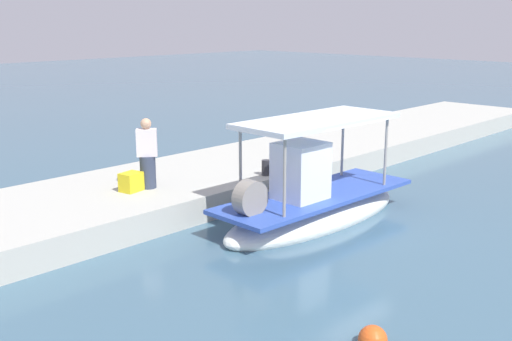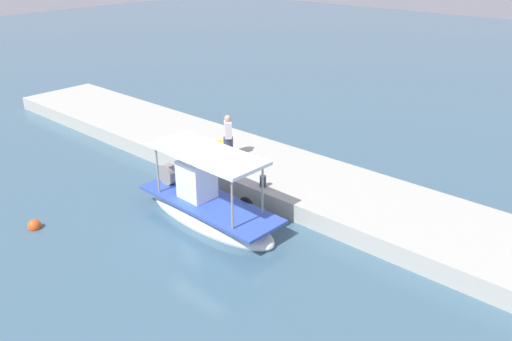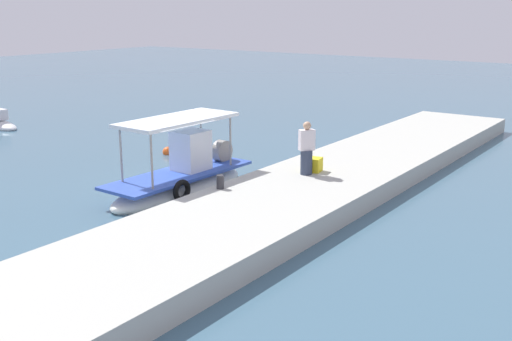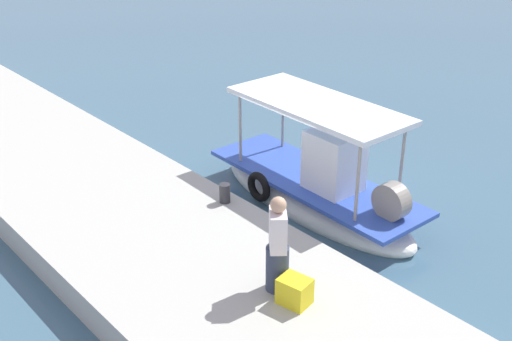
{
  "view_description": "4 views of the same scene",
  "coord_description": "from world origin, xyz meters",
  "px_view_note": "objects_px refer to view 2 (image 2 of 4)",
  "views": [
    {
      "loc": [
        11.83,
        8.8,
        4.88
      ],
      "look_at": [
        -0.11,
        -2.76,
        0.75
      ],
      "focal_mm": 42.94,
      "sensor_mm": 36.0,
      "label": 1
    },
    {
      "loc": [
        -11.19,
        10.46,
        8.98
      ],
      "look_at": [
        0.33,
        -2.55,
        1.14
      ],
      "focal_mm": 35.78,
      "sensor_mm": 36.0,
      "label": 2
    },
    {
      "loc": [
        -14.64,
        -14.08,
        6.12
      ],
      "look_at": [
        1.19,
        -2.82,
        1.03
      ],
      "focal_mm": 43.76,
      "sensor_mm": 36.0,
      "label": 3
    },
    {
      "loc": [
        9.4,
        -9.92,
        7.34
      ],
      "look_at": [
        -0.08,
        -1.55,
        1.18
      ],
      "focal_mm": 44.47,
      "sensor_mm": 36.0,
      "label": 4
    }
  ],
  "objects_px": {
    "cargo_crate": "(221,147)",
    "marker_buoy": "(35,226)",
    "main_fishing_boat": "(207,207)",
    "fisherman_near_bollard": "(228,138)",
    "mooring_bollard": "(263,181)"
  },
  "relations": [
    {
      "from": "fisherman_near_bollard",
      "to": "cargo_crate",
      "type": "height_order",
      "value": "fisherman_near_bollard"
    },
    {
      "from": "fisherman_near_bollard",
      "to": "marker_buoy",
      "type": "xyz_separation_m",
      "value": [
        1.59,
        7.87,
        -1.4
      ]
    },
    {
      "from": "fisherman_near_bollard",
      "to": "cargo_crate",
      "type": "relative_size",
      "value": 3.48
    },
    {
      "from": "main_fishing_boat",
      "to": "marker_buoy",
      "type": "xyz_separation_m",
      "value": [
        3.96,
        4.38,
        -0.39
      ]
    },
    {
      "from": "fisherman_near_bollard",
      "to": "mooring_bollard",
      "type": "bearing_deg",
      "value": 157.06
    },
    {
      "from": "marker_buoy",
      "to": "mooring_bollard",
      "type": "bearing_deg",
      "value": -125.05
    },
    {
      "from": "main_fishing_boat",
      "to": "fisherman_near_bollard",
      "type": "height_order",
      "value": "main_fishing_boat"
    },
    {
      "from": "cargo_crate",
      "to": "fisherman_near_bollard",
      "type": "bearing_deg",
      "value": 173.52
    },
    {
      "from": "fisherman_near_bollard",
      "to": "mooring_bollard",
      "type": "xyz_separation_m",
      "value": [
        -3.03,
        1.28,
        -0.6
      ]
    },
    {
      "from": "cargo_crate",
      "to": "marker_buoy",
      "type": "xyz_separation_m",
      "value": [
        1.11,
        7.93,
        -0.82
      ]
    },
    {
      "from": "mooring_bollard",
      "to": "cargo_crate",
      "type": "xyz_separation_m",
      "value": [
        3.52,
        -1.34,
        0.02
      ]
    },
    {
      "from": "cargo_crate",
      "to": "mooring_bollard",
      "type": "bearing_deg",
      "value": 159.17
    },
    {
      "from": "fisherman_near_bollard",
      "to": "mooring_bollard",
      "type": "relative_size",
      "value": 4.19
    },
    {
      "from": "main_fishing_boat",
      "to": "mooring_bollard",
      "type": "height_order",
      "value": "main_fishing_boat"
    },
    {
      "from": "marker_buoy",
      "to": "main_fishing_boat",
      "type": "bearing_deg",
      "value": -132.15
    }
  ]
}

